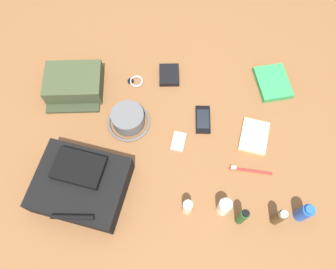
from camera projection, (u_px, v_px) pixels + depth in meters
ground_plane at (168, 140)px, 1.42m from camera, size 2.64×2.02×0.02m
backpack at (81, 184)px, 1.28m from camera, size 0.39×0.35×0.13m
toiletry_pouch at (74, 84)px, 1.48m from camera, size 0.25×0.23×0.09m
bucket_hat at (128, 119)px, 1.41m from camera, size 0.18×0.18×0.08m
deodorant_spray at (304, 213)px, 1.23m from camera, size 0.05×0.05×0.12m
cologne_bottle at (279, 217)px, 1.22m from camera, size 0.04×0.04×0.12m
shampoo_bottle at (242, 217)px, 1.22m from camera, size 0.03×0.03×0.14m
toothpaste_tube at (224, 207)px, 1.24m from camera, size 0.05×0.05×0.11m
lotion_bottle at (187, 207)px, 1.24m from camera, size 0.04×0.04×0.11m
paperback_novel at (273, 83)px, 1.51m from camera, size 0.17×0.20×0.03m
cell_phone at (203, 120)px, 1.44m from camera, size 0.06×0.13×0.01m
media_player at (178, 141)px, 1.40m from camera, size 0.07×0.09×0.01m
wristwatch at (136, 81)px, 1.52m from camera, size 0.07×0.06×0.01m
toothbrush at (248, 170)px, 1.35m from camera, size 0.17×0.03×0.02m
wallet at (169, 75)px, 1.53m from camera, size 0.09×0.11×0.02m
notepad at (254, 136)px, 1.41m from camera, size 0.14×0.17×0.02m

